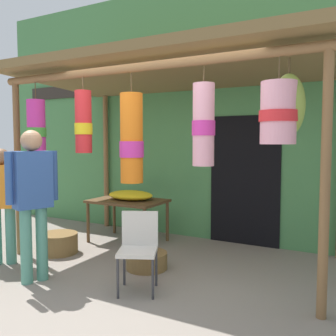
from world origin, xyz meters
name	(u,v)px	position (x,y,z in m)	size (l,w,h in m)	color
ground_plane	(144,288)	(0.00, 0.00, 0.00)	(30.00, 30.00, 0.00)	gray
shop_facade	(222,112)	(0.00, 2.37, 2.08)	(9.29, 0.29, 4.17)	#47844C
market_stall_canopy	(175,84)	(-0.14, 1.01, 2.35)	(4.52, 2.48, 2.68)	brown
display_table	(128,204)	(-1.24, 1.48, 0.61)	(1.16, 0.78, 0.68)	brown
flower_heap_on_table	(131,195)	(-1.19, 1.51, 0.75)	(0.76, 0.53, 0.15)	yellow
folding_chair	(139,244)	(-0.03, -0.04, 0.50)	(0.53, 0.53, 0.84)	beige
wicker_basket_by_table	(147,260)	(-0.30, 0.55, 0.10)	(0.52, 0.52, 0.21)	brown
wicker_basket_spare	(58,243)	(-1.76, 0.49, 0.14)	(0.55, 0.55, 0.29)	brown
vendor_in_orange	(2,197)	(-2.04, -0.20, 0.89)	(0.49, 0.42, 1.52)	#4C8E7A
shopper_by_bananas	(33,192)	(-1.20, -0.44, 1.03)	(0.35, 0.56, 1.74)	#4C8E7A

